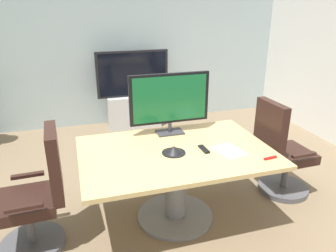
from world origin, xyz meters
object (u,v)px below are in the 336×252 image
at_px(tv_monitor, 170,100).
at_px(conference_phone, 174,150).
at_px(conference_table, 176,168).
at_px(office_chair_left, 38,201).
at_px(office_chair_right, 280,156).
at_px(wall_display_unit, 134,102).
at_px(remote_control, 204,149).

relative_size(tv_monitor, conference_phone, 3.82).
distance_m(conference_table, tv_monitor, 0.71).
bearing_deg(conference_phone, office_chair_left, 179.13).
bearing_deg(conference_table, conference_phone, -124.47).
xyz_separation_m(office_chair_left, office_chair_right, (2.50, 0.14, 0.00)).
bearing_deg(office_chair_right, conference_phone, 95.43).
bearing_deg(conference_table, tv_monitor, 80.39).
bearing_deg(office_chair_left, conference_table, 89.31).
relative_size(office_chair_right, conference_phone, 4.95).
distance_m(office_chair_left, wall_display_unit, 3.03).
xyz_separation_m(office_chair_left, conference_phone, (1.21, -0.02, 0.32)).
relative_size(office_chair_right, remote_control, 6.41).
bearing_deg(tv_monitor, office_chair_left, -160.48).
xyz_separation_m(conference_table, office_chair_left, (-1.25, -0.04, -0.10)).
bearing_deg(tv_monitor, office_chair_right, -15.69).
bearing_deg(wall_display_unit, conference_phone, -93.25).
bearing_deg(remote_control, conference_table, 161.96).
distance_m(tv_monitor, conference_phone, 0.60).
xyz_separation_m(tv_monitor, conference_phone, (-0.11, -0.49, -0.33)).
bearing_deg(office_chair_right, tv_monitor, 72.80).
relative_size(office_chair_right, tv_monitor, 1.30).
bearing_deg(conference_phone, tv_monitor, 77.13).
bearing_deg(wall_display_unit, office_chair_right, -66.18).
height_order(office_chair_left, conference_phone, office_chair_left).
height_order(wall_display_unit, conference_phone, wall_display_unit).
bearing_deg(conference_phone, office_chair_right, 6.95).
distance_m(conference_table, conference_phone, 0.24).
xyz_separation_m(tv_monitor, remote_control, (0.18, -0.51, -0.35)).
distance_m(conference_table, wall_display_unit, 2.67).
bearing_deg(office_chair_left, wall_display_unit, 150.81).
distance_m(office_chair_left, office_chair_right, 2.50).
bearing_deg(conference_table, wall_display_unit, 87.51).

